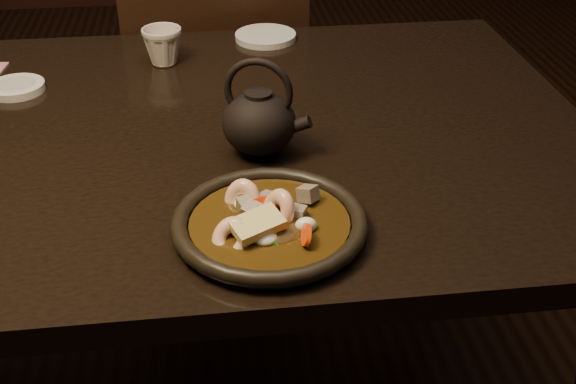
{
  "coord_description": "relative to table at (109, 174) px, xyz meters",
  "views": [
    {
      "loc": [
        0.17,
        -1.06,
        1.3
      ],
      "look_at": [
        0.27,
        -0.29,
        0.8
      ],
      "focal_mm": 45.0,
      "sensor_mm": 36.0,
      "label": 1
    }
  ],
  "objects": [
    {
      "name": "chair",
      "position": [
        0.19,
        0.63,
        -0.16
      ],
      "size": [
        0.49,
        0.49,
        0.94
      ],
      "rotation": [
        0.0,
        0.0,
        3.27
      ],
      "color": "black",
      "rests_on": "floor"
    },
    {
      "name": "table",
      "position": [
        0.0,
        0.0,
        0.0
      ],
      "size": [
        1.6,
        0.9,
        0.75
      ],
      "color": "black",
      "rests_on": "floor"
    },
    {
      "name": "stirfry",
      "position": [
        0.23,
        -0.3,
        0.09
      ],
      "size": [
        0.16,
        0.15,
        0.06
      ],
      "color": "#332209",
      "rests_on": "plate"
    },
    {
      "name": "tea_cup",
      "position": [
        0.09,
        0.28,
        0.11
      ],
      "size": [
        0.09,
        0.09,
        0.08
      ],
      "primitive_type": "imported",
      "rotation": [
        0.0,
        0.0,
        0.2
      ],
      "color": "beige",
      "rests_on": "table"
    },
    {
      "name": "plate",
      "position": [
        0.24,
        -0.3,
        0.09
      ],
      "size": [
        0.25,
        0.25,
        0.03
      ],
      "color": "black",
      "rests_on": "table"
    },
    {
      "name": "soy_dish",
      "position": [
        -0.17,
        0.18,
        0.08
      ],
      "size": [
        0.1,
        0.1,
        0.01
      ],
      "primitive_type": "cylinder",
      "color": "silver",
      "rests_on": "table"
    },
    {
      "name": "saucer_right",
      "position": [
        0.3,
        0.39,
        0.08
      ],
      "size": [
        0.13,
        0.13,
        0.01
      ],
      "primitive_type": "cylinder",
      "color": "silver",
      "rests_on": "table"
    },
    {
      "name": "teapot",
      "position": [
        0.25,
        -0.09,
        0.13
      ],
      "size": [
        0.14,
        0.11,
        0.15
      ],
      "rotation": [
        0.0,
        0.0,
        -0.32
      ],
      "color": "black",
      "rests_on": "table"
    }
  ]
}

